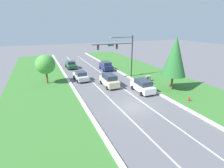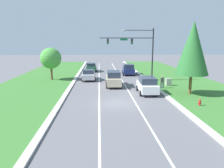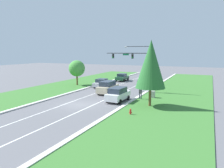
{
  "view_description": "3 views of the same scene",
  "coord_description": "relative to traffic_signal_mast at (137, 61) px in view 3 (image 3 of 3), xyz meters",
  "views": [
    {
      "loc": [
        -10.25,
        -17.25,
        9.81
      ],
      "look_at": [
        -0.41,
        5.92,
        1.24
      ],
      "focal_mm": 28.0,
      "sensor_mm": 36.0,
      "label": 1
    },
    {
      "loc": [
        -1.77,
        -20.82,
        6.0
      ],
      "look_at": [
        -0.21,
        5.55,
        0.86
      ],
      "focal_mm": 35.0,
      "sensor_mm": 36.0,
      "label": 2
    },
    {
      "loc": [
        15.28,
        -23.21,
        6.81
      ],
      "look_at": [
        0.99,
        8.33,
        1.65
      ],
      "focal_mm": 35.0,
      "sensor_mm": 36.0,
      "label": 3
    }
  ],
  "objects": [
    {
      "name": "oak_near_left_tree",
      "position": [
        -13.33,
        1.88,
        -1.89
      ],
      "size": [
        3.27,
        3.27,
        5.09
      ],
      "color": "brown",
      "rests_on": "ground_plane"
    },
    {
      "name": "forest_sedan",
      "position": [
        -7.42,
        11.8,
        -4.45
      ],
      "size": [
        2.22,
        4.63,
        1.73
      ],
      "rotation": [
        0.0,
        0.0,
        0.03
      ],
      "color": "#235633",
      "rests_on": "ground_plane"
    },
    {
      "name": "silver_sedan",
      "position": [
        -7.48,
        1.55,
        -4.47
      ],
      "size": [
        2.2,
        4.65,
        1.69
      ],
      "rotation": [
        0.0,
        0.0,
        0.03
      ],
      "color": "silver",
      "rests_on": "ground_plane"
    },
    {
      "name": "grass_verge_left",
      "position": [
        -14.93,
        -12.0,
        -5.28
      ],
      "size": [
        10.0,
        90.0,
        0.08
      ],
      "color": "#38702D",
      "rests_on": "ground_plane"
    },
    {
      "name": "navy_suv",
      "position": [
        -0.4,
        6.94,
        -4.33
      ],
      "size": [
        2.39,
        4.63,
        1.95
      ],
      "rotation": [
        0.0,
        0.0,
        -0.06
      ],
      "color": "navy",
      "rests_on": "ground_plane"
    },
    {
      "name": "lane_stripe_inner_left",
      "position": [
        -5.83,
        -12.0,
        -5.32
      ],
      "size": [
        0.14,
        81.0,
        0.01
      ],
      "color": "white",
      "rests_on": "ground_plane"
    },
    {
      "name": "ground_plane",
      "position": [
        -4.03,
        -12.0,
        -5.32
      ],
      "size": [
        160.0,
        160.0,
        0.0
      ],
      "primitive_type": "plane",
      "color": "#5B5B60"
    },
    {
      "name": "white_suv",
      "position": [
        -0.18,
        -8.0,
        -4.33
      ],
      "size": [
        2.24,
        4.62,
        1.94
      ],
      "rotation": [
        0.0,
        0.0,
        -0.03
      ],
      "color": "white",
      "rests_on": "ground_plane"
    },
    {
      "name": "traffic_signal_mast",
      "position": [
        0.0,
        0.0,
        0.0
      ],
      "size": [
        8.08,
        0.41,
        7.97
      ],
      "color": "black",
      "rests_on": "ground_plane"
    },
    {
      "name": "grass_verge_right",
      "position": [
        6.87,
        -12.0,
        -5.28
      ],
      "size": [
        10.0,
        90.0,
        0.08
      ],
      "color": "#38702D",
      "rests_on": "ground_plane"
    },
    {
      "name": "lane_stripe_inner_right",
      "position": [
        -2.23,
        -12.0,
        -5.32
      ],
      "size": [
        0.14,
        81.0,
        0.01
      ],
      "color": "white",
      "rests_on": "ground_plane"
    },
    {
      "name": "utility_cabinet",
      "position": [
        3.66,
        -3.95,
        -4.79
      ],
      "size": [
        0.7,
        0.6,
        1.06
      ],
      "color": "#9E9E99",
      "rests_on": "ground_plane"
    },
    {
      "name": "pedestrian",
      "position": [
        2.3,
        -5.59,
        -4.38
      ],
      "size": [
        0.42,
        0.3,
        1.69
      ],
      "rotation": [
        0.0,
        0.0,
        2.92
      ],
      "color": "#232842",
      "rests_on": "ground_plane"
    },
    {
      "name": "curb_strip_right",
      "position": [
        1.62,
        -12.0,
        -5.25
      ],
      "size": [
        0.5,
        90.0,
        0.15
      ],
      "color": "beige",
      "rests_on": "ground_plane"
    },
    {
      "name": "champagne_suv",
      "position": [
        -3.85,
        -3.52,
        -4.27
      ],
      "size": [
        2.13,
        4.9,
        2.07
      ],
      "rotation": [
        0.0,
        0.0,
        -0.02
      ],
      "color": "beige",
      "rests_on": "ground_plane"
    },
    {
      "name": "conifer_near_right_tree",
      "position": [
        4.57,
        -8.99,
        -0.04
      ],
      "size": [
        3.68,
        3.68,
        8.24
      ],
      "color": "brown",
      "rests_on": "ground_plane"
    },
    {
      "name": "curb_strip_left",
      "position": [
        -9.68,
        -12.0,
        -5.25
      ],
      "size": [
        0.5,
        90.0,
        0.15
      ],
      "color": "beige",
      "rests_on": "ground_plane"
    },
    {
      "name": "fire_hydrant",
      "position": [
        3.63,
        -13.52,
        -4.98
      ],
      "size": [
        0.34,
        0.2,
        0.7
      ],
      "color": "red",
      "rests_on": "ground_plane"
    }
  ]
}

